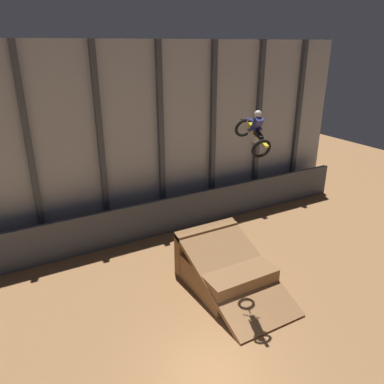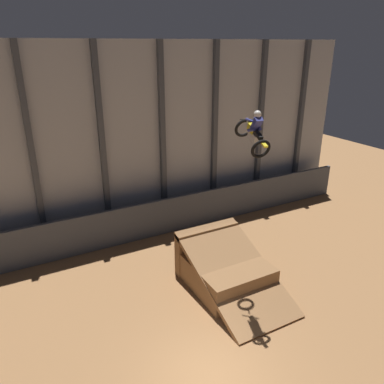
% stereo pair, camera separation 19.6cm
% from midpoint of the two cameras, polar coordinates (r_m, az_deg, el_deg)
% --- Properties ---
extents(ground_plane, '(60.00, 60.00, 0.00)m').
position_cam_midpoint_polar(ground_plane, '(13.65, 2.64, -26.26)').
color(ground_plane, '#996B42').
extents(arena_back_wall, '(32.00, 0.40, 10.34)m').
position_cam_midpoint_polar(arena_back_wall, '(20.01, -14.10, 6.72)').
color(arena_back_wall, '#A3A8B2').
rests_on(arena_back_wall, ground_plane).
extents(lower_barrier, '(31.36, 0.20, 2.08)m').
position_cam_midpoint_polar(lower_barrier, '(20.32, -12.05, -5.38)').
color(lower_barrier, '#474C56').
rests_on(lower_barrier, ground_plane).
extents(dirt_ramp, '(3.18, 5.30, 2.30)m').
position_cam_midpoint_polar(dirt_ramp, '(17.15, 4.45, -11.42)').
color(dirt_ramp, olive).
rests_on(dirt_ramp, ground_plane).
extents(rider_bike_solo, '(0.98, 1.90, 1.65)m').
position_cam_midpoint_polar(rider_bike_solo, '(13.47, 9.00, 8.92)').
color(rider_bike_solo, black).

